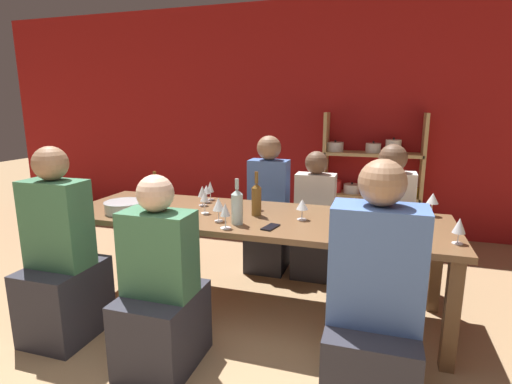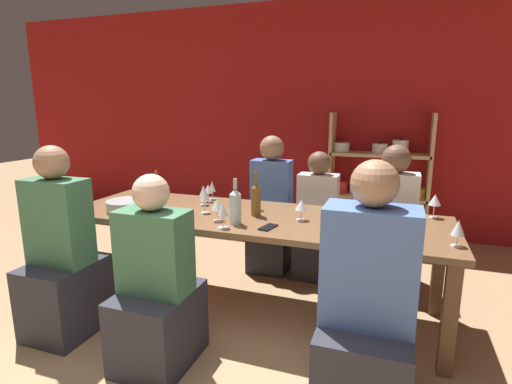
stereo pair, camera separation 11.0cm
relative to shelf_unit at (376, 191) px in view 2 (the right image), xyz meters
The scene contains 25 objects.
wall_back_red 1.09m from the shelf_unit, 164.56° to the left, with size 8.80×0.06×2.70m.
shelf_unit is the anchor object (origin of this frame).
dining_table 2.14m from the shelf_unit, 110.99° to the right, with size 2.77×0.88×0.73m.
mixing_bowl 2.79m from the shelf_unit, 127.41° to the right, with size 0.29×0.29×0.08m.
wine_bottle_green 2.57m from the shelf_unit, 126.34° to the right, with size 0.08×0.08×0.29m.
wine_bottle_dark 2.39m from the shelf_unit, 109.51° to the right, with size 0.08×0.08×0.31m.
wine_bottle_amber 2.14m from the shelf_unit, 110.18° to the right, with size 0.07×0.07×0.32m.
wine_glass_empty_a 2.51m from the shelf_unit, 109.47° to the right, with size 0.07×0.07×0.17m.
wine_glass_white_a 2.42m from the shelf_unit, 112.92° to the right, with size 0.08×0.08×0.16m.
wine_glass_empty_b 2.36m from the shelf_unit, 118.37° to the right, with size 0.06×0.06×0.16m.
wine_glass_red_a 2.08m from the shelf_unit, 127.10° to the right, with size 0.06×0.06×0.16m.
wine_glass_red_b 1.87m from the shelf_unit, 91.75° to the right, with size 0.08×0.08×0.15m.
wine_glass_empty_c 2.15m from the shelf_unit, 125.47° to the right, with size 0.07×0.07×0.14m.
wine_glass_white_b 2.06m from the shelf_unit, 101.17° to the right, with size 0.08×0.08×0.15m.
wine_glass_red_c 2.23m from the shelf_unit, 123.57° to the right, with size 0.07×0.07×0.16m.
wine_glass_white_c 2.02m from the shelf_unit, 112.87° to the right, with size 0.07×0.07×0.18m.
wine_glass_empty_d 2.31m from the shelf_unit, 76.03° to the right, with size 0.07×0.07×0.15m.
wine_glass_red_d 1.72m from the shelf_unit, 73.80° to the right, with size 0.08×0.08×0.17m.
cell_phone 2.33m from the shelf_unit, 103.81° to the right, with size 0.10×0.16×0.01m.
person_near_a 3.28m from the shelf_unit, 123.91° to the right, with size 0.40×0.50×1.26m.
person_far_a 1.49m from the shelf_unit, 124.98° to the right, with size 0.35×0.44×1.24m.
person_near_b 3.00m from the shelf_unit, 110.65° to the right, with size 0.40×0.50×1.14m.
person_far_b 1.27m from the shelf_unit, 81.05° to the right, with size 0.39×0.48×1.20m.
person_near_c 2.75m from the shelf_unit, 87.63° to the right, with size 0.44×0.55×1.27m.
person_far_c 1.31m from the shelf_unit, 109.13° to the right, with size 0.34×0.43×1.12m.
Camera 2 is at (0.92, -0.98, 1.51)m, focal length 28.00 mm.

